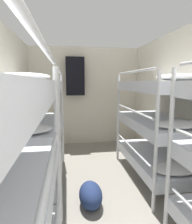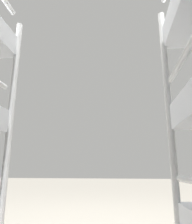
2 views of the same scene
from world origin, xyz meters
The scene contains 5 objects.
wall_back centered at (0.00, 5.48, 1.19)m, with size 2.77×0.06×2.38m.
bunk_stack_left_far centered at (-0.93, 3.38, 0.91)m, with size 0.80×1.75×1.72m.
bunk_stack_right_far centered at (0.93, 3.38, 0.91)m, with size 0.80×1.75×1.72m.
duffel_bag centered at (-0.18, 2.81, 0.15)m, with size 0.29×0.49×0.29m.
hanging_coat centered at (-0.24, 5.33, 1.68)m, with size 0.44×0.12×0.90m.
Camera 1 is at (-0.45, 0.51, 1.55)m, focal length 32.00 mm.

